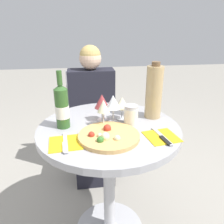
{
  "coord_description": "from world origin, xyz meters",
  "views": [
    {
      "loc": [
        -0.13,
        -1.07,
        1.29
      ],
      "look_at": [
        0.01,
        -0.04,
        0.88
      ],
      "focal_mm": 35.0,
      "sensor_mm": 36.0,
      "label": 1
    }
  ],
  "objects_px": {
    "chair_behind_diner": "(92,124)",
    "seated_diner": "(93,123)",
    "pizza_large": "(108,136)",
    "wine_bottle": "(62,107)",
    "tall_carafe": "(154,92)",
    "dining_table": "(109,155)"
  },
  "relations": [
    {
      "from": "dining_table",
      "to": "wine_bottle",
      "type": "height_order",
      "value": "wine_bottle"
    },
    {
      "from": "wine_bottle",
      "to": "tall_carafe",
      "type": "relative_size",
      "value": 0.94
    },
    {
      "from": "chair_behind_diner",
      "to": "wine_bottle",
      "type": "distance_m",
      "value": 0.91
    },
    {
      "from": "wine_bottle",
      "to": "tall_carafe",
      "type": "xyz_separation_m",
      "value": [
        0.52,
        0.07,
        0.04
      ]
    },
    {
      "from": "dining_table",
      "to": "pizza_large",
      "type": "distance_m",
      "value": 0.23
    },
    {
      "from": "pizza_large",
      "to": "tall_carafe",
      "type": "distance_m",
      "value": 0.4
    },
    {
      "from": "dining_table",
      "to": "pizza_large",
      "type": "xyz_separation_m",
      "value": [
        -0.02,
        -0.13,
        0.19
      ]
    },
    {
      "from": "dining_table",
      "to": "pizza_large",
      "type": "bearing_deg",
      "value": -98.31
    },
    {
      "from": "seated_diner",
      "to": "wine_bottle",
      "type": "xyz_separation_m",
      "value": [
        -0.19,
        -0.62,
        0.39
      ]
    },
    {
      "from": "seated_diner",
      "to": "wine_bottle",
      "type": "bearing_deg",
      "value": 73.12
    },
    {
      "from": "chair_behind_diner",
      "to": "tall_carafe",
      "type": "height_order",
      "value": "tall_carafe"
    },
    {
      "from": "dining_table",
      "to": "tall_carafe",
      "type": "bearing_deg",
      "value": 19.21
    },
    {
      "from": "chair_behind_diner",
      "to": "seated_diner",
      "type": "relative_size",
      "value": 0.79
    },
    {
      "from": "chair_behind_diner",
      "to": "tall_carafe",
      "type": "xyz_separation_m",
      "value": [
        0.33,
        -0.7,
        0.5
      ]
    },
    {
      "from": "pizza_large",
      "to": "wine_bottle",
      "type": "xyz_separation_m",
      "value": [
        -0.22,
        0.16,
        0.1
      ]
    },
    {
      "from": "tall_carafe",
      "to": "dining_table",
      "type": "bearing_deg",
      "value": -160.79
    },
    {
      "from": "chair_behind_diner",
      "to": "wine_bottle",
      "type": "relative_size",
      "value": 2.97
    },
    {
      "from": "seated_diner",
      "to": "tall_carafe",
      "type": "height_order",
      "value": "seated_diner"
    },
    {
      "from": "pizza_large",
      "to": "wine_bottle",
      "type": "bearing_deg",
      "value": 144.51
    },
    {
      "from": "seated_diner",
      "to": "wine_bottle",
      "type": "distance_m",
      "value": 0.75
    },
    {
      "from": "seated_diner",
      "to": "pizza_large",
      "type": "xyz_separation_m",
      "value": [
        0.04,
        -0.78,
        0.28
      ]
    },
    {
      "from": "chair_behind_diner",
      "to": "seated_diner",
      "type": "xyz_separation_m",
      "value": [
        -0.0,
        -0.15,
        0.08
      ]
    }
  ]
}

